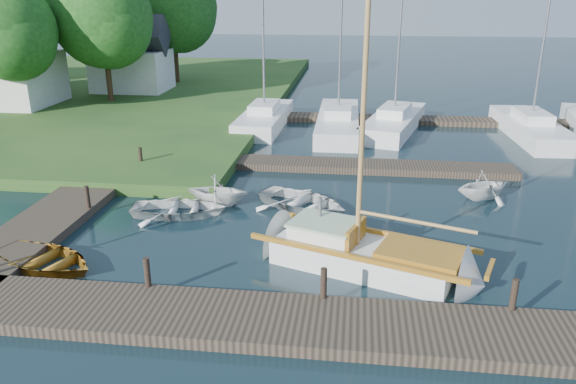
# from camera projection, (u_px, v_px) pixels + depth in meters

# --- Properties ---
(ground) EXTENTS (160.00, 160.00, 0.00)m
(ground) POSITION_uv_depth(u_px,v_px,m) (288.00, 226.00, 18.83)
(ground) COLOR black
(ground) RESTS_ON ground
(near_dock) EXTENTS (18.00, 2.20, 0.30)m
(near_dock) POSITION_uv_depth(u_px,v_px,m) (257.00, 321.00, 13.19)
(near_dock) COLOR black
(near_dock) RESTS_ON ground
(left_dock) EXTENTS (2.20, 18.00, 0.30)m
(left_dock) POSITION_uv_depth(u_px,v_px,m) (88.00, 191.00, 21.56)
(left_dock) COLOR black
(left_dock) RESTS_ON ground
(far_dock) EXTENTS (14.00, 1.60, 0.30)m
(far_dock) POSITION_uv_depth(u_px,v_px,m) (351.00, 166.00, 24.61)
(far_dock) COLOR black
(far_dock) RESTS_ON ground
(pontoon) EXTENTS (30.00, 1.60, 0.30)m
(pontoon) POSITION_uv_depth(u_px,v_px,m) (492.00, 122.00, 32.54)
(pontoon) COLOR black
(pontoon) RESTS_ON ground
(mooring_post_1) EXTENTS (0.16, 0.16, 0.80)m
(mooring_post_1) POSITION_uv_depth(u_px,v_px,m) (147.00, 272.00, 14.28)
(mooring_post_1) COLOR black
(mooring_post_1) RESTS_ON near_dock
(mooring_post_2) EXTENTS (0.16, 0.16, 0.80)m
(mooring_post_2) POSITION_uv_depth(u_px,v_px,m) (324.00, 283.00, 13.76)
(mooring_post_2) COLOR black
(mooring_post_2) RESTS_ON near_dock
(mooring_post_3) EXTENTS (0.16, 0.16, 0.80)m
(mooring_post_3) POSITION_uv_depth(u_px,v_px,m) (514.00, 295.00, 13.24)
(mooring_post_3) COLOR black
(mooring_post_3) RESTS_ON near_dock
(mooring_post_4) EXTENTS (0.16, 0.16, 0.80)m
(mooring_post_4) POSITION_uv_depth(u_px,v_px,m) (87.00, 197.00, 19.40)
(mooring_post_4) COLOR black
(mooring_post_4) RESTS_ON left_dock
(mooring_post_5) EXTENTS (0.16, 0.16, 0.80)m
(mooring_post_5) POSITION_uv_depth(u_px,v_px,m) (141.00, 156.00, 24.06)
(mooring_post_5) COLOR black
(mooring_post_5) RESTS_ON left_dock
(sailboat) EXTENTS (7.39, 4.28, 9.83)m
(sailboat) POSITION_uv_depth(u_px,v_px,m) (369.00, 257.00, 15.85)
(sailboat) COLOR silver
(sailboat) RESTS_ON ground
(dinghy) EXTENTS (3.94, 3.36, 0.69)m
(dinghy) POSITION_uv_depth(u_px,v_px,m) (44.00, 256.00, 15.92)
(dinghy) COLOR #9B5D0D
(dinghy) RESTS_ON ground
(tender_a) EXTENTS (3.52, 2.68, 0.68)m
(tender_a) POSITION_uv_depth(u_px,v_px,m) (179.00, 206.00, 19.59)
(tender_a) COLOR silver
(tender_a) RESTS_ON ground
(tender_b) EXTENTS (2.40, 2.11, 1.21)m
(tender_b) POSITION_uv_depth(u_px,v_px,m) (218.00, 188.00, 20.50)
(tender_b) COLOR silver
(tender_b) RESTS_ON ground
(tender_c) EXTENTS (4.32, 3.95, 0.73)m
(tender_c) POSITION_uv_depth(u_px,v_px,m) (303.00, 199.00, 20.14)
(tender_c) COLOR silver
(tender_c) RESTS_ON ground
(tender_d) EXTENTS (2.94, 2.80, 1.21)m
(tender_d) POSITION_uv_depth(u_px,v_px,m) (484.00, 183.00, 21.08)
(tender_d) COLOR silver
(tender_d) RESTS_ON ground
(marina_boat_0) EXTENTS (2.45, 7.61, 11.40)m
(marina_boat_0) POSITION_uv_depth(u_px,v_px,m) (264.00, 117.00, 31.96)
(marina_boat_0) COLOR silver
(marina_boat_0) RESTS_ON ground
(marina_boat_1) EXTENTS (2.31, 9.24, 10.91)m
(marina_boat_1) POSITION_uv_depth(u_px,v_px,m) (338.00, 120.00, 31.21)
(marina_boat_1) COLOR silver
(marina_boat_1) RESTS_ON ground
(marina_boat_2) EXTENTS (4.20, 8.38, 10.29)m
(marina_boat_2) POSITION_uv_depth(u_px,v_px,m) (394.00, 121.00, 31.11)
(marina_boat_2) COLOR silver
(marina_boat_2) RESTS_ON ground
(marina_boat_4) EXTENTS (2.65, 8.21, 11.79)m
(marina_boat_4) POSITION_uv_depth(u_px,v_px,m) (531.00, 126.00, 29.82)
(marina_boat_4) COLOR silver
(marina_boat_4) RESTS_ON ground
(house_a) EXTENTS (6.30, 5.00, 6.29)m
(house_a) POSITION_uv_depth(u_px,v_px,m) (2.00, 65.00, 35.03)
(house_a) COLOR silver
(house_a) RESTS_ON shore
(house_c) EXTENTS (5.25, 4.00, 5.28)m
(house_c) POSITION_uv_depth(u_px,v_px,m) (131.00, 61.00, 40.06)
(house_c) COLOR silver
(house_c) RESTS_ON shore
(tree_2) EXTENTS (5.83, 5.75, 7.82)m
(tree_2) POSITION_uv_depth(u_px,v_px,m) (7.00, 29.00, 32.19)
(tree_2) COLOR #332114
(tree_2) RESTS_ON shore
(tree_3) EXTENTS (6.41, 6.38, 8.74)m
(tree_3) POSITION_uv_depth(u_px,v_px,m) (103.00, 16.00, 35.27)
(tree_3) COLOR #332114
(tree_3) RESTS_ON shore
(tree_4) EXTENTS (7.01, 7.01, 9.66)m
(tree_4) POSITION_uv_depth(u_px,v_px,m) (18.00, 5.00, 39.73)
(tree_4) COLOR #332114
(tree_4) RESTS_ON shore
(tree_7) EXTENTS (6.83, 6.83, 9.38)m
(tree_7) POSITION_uv_depth(u_px,v_px,m) (173.00, 6.00, 42.36)
(tree_7) COLOR #332114
(tree_7) RESTS_ON shore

